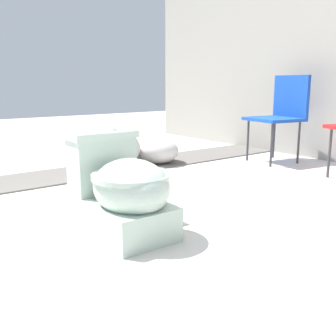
{
  "coord_description": "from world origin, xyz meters",
  "views": [
    {
      "loc": [
        1.85,
        -0.7,
        0.76
      ],
      "look_at": [
        0.14,
        0.58,
        0.3
      ],
      "focal_mm": 42.0,
      "sensor_mm": 36.0,
      "label": 1
    }
  ],
  "objects_px": {
    "boulder_near": "(113,148)",
    "boulder_far": "(155,150)",
    "toilet": "(122,191)",
    "folding_chair_left": "(282,109)"
  },
  "relations": [
    {
      "from": "folding_chair_left",
      "to": "toilet",
      "type": "bearing_deg",
      "value": 26.96
    },
    {
      "from": "boulder_near",
      "to": "boulder_far",
      "type": "distance_m",
      "value": 0.43
    },
    {
      "from": "toilet",
      "to": "folding_chair_left",
      "type": "bearing_deg",
      "value": 108.25
    },
    {
      "from": "boulder_far",
      "to": "toilet",
      "type": "bearing_deg",
      "value": -40.67
    },
    {
      "from": "boulder_near",
      "to": "folding_chair_left",
      "type": "bearing_deg",
      "value": 64.93
    },
    {
      "from": "folding_chair_left",
      "to": "boulder_far",
      "type": "distance_m",
      "value": 1.3
    },
    {
      "from": "folding_chair_left",
      "to": "boulder_far",
      "type": "bearing_deg",
      "value": -21.63
    },
    {
      "from": "toilet",
      "to": "folding_chair_left",
      "type": "xyz_separation_m",
      "value": [
        -0.71,
        2.22,
        0.29
      ]
    },
    {
      "from": "toilet",
      "to": "boulder_far",
      "type": "bearing_deg",
      "value": 139.88
    },
    {
      "from": "toilet",
      "to": "folding_chair_left",
      "type": "relative_size",
      "value": 0.76
    }
  ]
}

